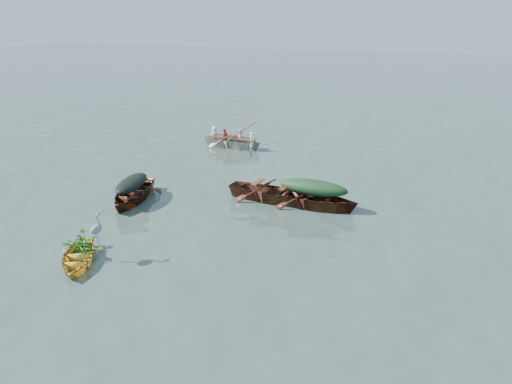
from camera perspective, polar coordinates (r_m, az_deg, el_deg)
ground at (r=16.19m, az=-3.69°, el=-2.82°), size 140.00×140.00×0.00m
yellow_dinghy at (r=14.09m, az=-19.64°, el=-7.69°), size 2.31×2.87×0.68m
dark_covered_boat at (r=17.99m, az=-13.88°, el=-0.99°), size 2.22×4.04×0.96m
green_tarp_boat at (r=16.98m, az=6.48°, el=-1.79°), size 4.35×1.49×1.00m
open_wooden_boat at (r=17.46m, az=1.79°, el=-1.05°), size 4.50×1.73×1.03m
rowed_boat at (r=24.37m, az=-2.64°, el=5.09°), size 4.21×1.47×0.98m
dark_tarp_cover at (r=17.77m, az=-14.06°, el=1.06°), size 1.22×2.22×0.40m
green_tarp_cover at (r=16.72m, az=6.58°, el=0.63°), size 2.39×0.82×0.52m
thwart_benches at (r=17.27m, az=1.80°, el=0.60°), size 2.26×1.00×0.04m
heron at (r=13.69m, az=-17.73°, el=-4.57°), size 0.44×0.49×0.92m
dinghy_weeds at (r=14.30m, az=-19.41°, el=-4.39°), size 1.05×1.13×0.60m
rowers at (r=24.16m, az=-2.67°, el=7.08°), size 2.96×1.28×0.76m
oars at (r=24.24m, az=-2.66°, el=6.28°), size 0.74×2.63×0.06m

